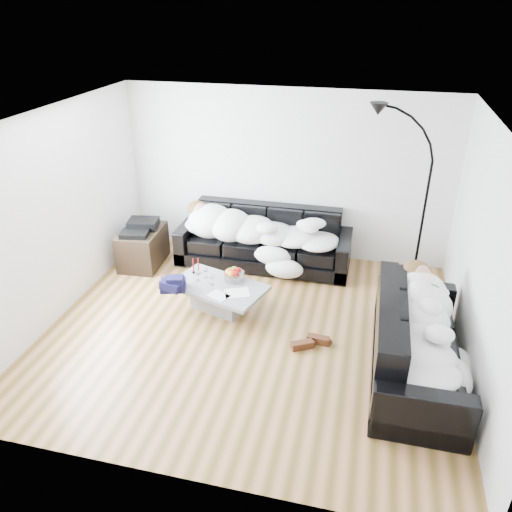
% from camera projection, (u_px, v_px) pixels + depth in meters
% --- Properties ---
extents(ground, '(5.00, 5.00, 0.00)m').
position_uv_depth(ground, '(250.00, 330.00, 6.28)').
color(ground, brown).
rests_on(ground, ground).
extents(wall_back, '(5.00, 0.02, 2.60)m').
position_uv_depth(wall_back, '(286.00, 175.00, 7.61)').
color(wall_back, silver).
rests_on(wall_back, ground).
extents(wall_left, '(0.02, 4.50, 2.60)m').
position_uv_depth(wall_left, '(55.00, 217.00, 6.19)').
color(wall_left, silver).
rests_on(wall_left, ground).
extents(wall_right, '(0.02, 4.50, 2.60)m').
position_uv_depth(wall_right, '(484.00, 261.00, 5.15)').
color(wall_right, silver).
rests_on(wall_right, ground).
extents(ceiling, '(5.00, 5.00, 0.00)m').
position_uv_depth(ceiling, '(249.00, 121.00, 5.07)').
color(ceiling, white).
rests_on(ceiling, ground).
extents(sofa_back, '(2.64, 0.91, 0.86)m').
position_uv_depth(sofa_back, '(264.00, 238.00, 7.65)').
color(sofa_back, black).
rests_on(sofa_back, ground).
extents(sofa_right, '(0.93, 2.18, 0.88)m').
position_uv_depth(sofa_right, '(419.00, 340.00, 5.38)').
color(sofa_right, black).
rests_on(sofa_right, ground).
extents(sleeper_back, '(2.23, 0.77, 0.45)m').
position_uv_depth(sleeper_back, '(263.00, 227.00, 7.51)').
color(sleeper_back, white).
rests_on(sleeper_back, sofa_back).
extents(sleeper_right, '(0.79, 1.87, 0.46)m').
position_uv_depth(sleeper_right, '(422.00, 324.00, 5.28)').
color(sleeper_right, white).
rests_on(sleeper_right, sofa_right).
extents(teal_cushion, '(0.42, 0.38, 0.20)m').
position_uv_depth(teal_cushion, '(415.00, 285.00, 5.84)').
color(teal_cushion, '#094045').
rests_on(teal_cushion, sofa_right).
extents(coffee_table, '(1.37, 1.04, 0.35)m').
position_uv_depth(coffee_table, '(219.00, 297.00, 6.64)').
color(coffee_table, '#939699').
rests_on(coffee_table, ground).
extents(fruit_bowl, '(0.35, 0.35, 0.17)m').
position_uv_depth(fruit_bowl, '(234.00, 274.00, 6.66)').
color(fruit_bowl, white).
rests_on(fruit_bowl, coffee_table).
extents(wine_glass_a, '(0.08, 0.08, 0.15)m').
position_uv_depth(wine_glass_a, '(206.00, 273.00, 6.70)').
color(wine_glass_a, white).
rests_on(wine_glass_a, coffee_table).
extents(wine_glass_b, '(0.07, 0.07, 0.16)m').
position_uv_depth(wine_glass_b, '(198.00, 276.00, 6.63)').
color(wine_glass_b, white).
rests_on(wine_glass_b, coffee_table).
extents(wine_glass_c, '(0.08, 0.08, 0.16)m').
position_uv_depth(wine_glass_c, '(212.00, 279.00, 6.54)').
color(wine_glass_c, white).
rests_on(wine_glass_c, coffee_table).
extents(candle_left, '(0.05, 0.05, 0.22)m').
position_uv_depth(candle_left, '(193.00, 266.00, 6.79)').
color(candle_left, maroon).
rests_on(candle_left, coffee_table).
extents(candle_right, '(0.04, 0.04, 0.23)m').
position_uv_depth(candle_right, '(198.00, 266.00, 6.79)').
color(candle_right, maroon).
rests_on(candle_right, coffee_table).
extents(newspaper_a, '(0.38, 0.34, 0.01)m').
position_uv_depth(newspaper_a, '(237.00, 293.00, 6.38)').
color(newspaper_a, silver).
rests_on(newspaper_a, coffee_table).
extents(newspaper_b, '(0.32, 0.28, 0.01)m').
position_uv_depth(newspaper_b, '(219.00, 295.00, 6.32)').
color(newspaper_b, silver).
rests_on(newspaper_b, coffee_table).
extents(navy_jacket, '(0.37, 0.33, 0.17)m').
position_uv_depth(navy_jacket, '(173.00, 280.00, 6.35)').
color(navy_jacket, black).
rests_on(navy_jacket, coffee_table).
extents(shoes, '(0.53, 0.45, 0.10)m').
position_uv_depth(shoes, '(310.00, 342.00, 5.97)').
color(shoes, '#472311').
rests_on(shoes, ground).
extents(av_cabinet, '(0.62, 0.86, 0.57)m').
position_uv_depth(av_cabinet, '(143.00, 247.00, 7.71)').
color(av_cabinet, black).
rests_on(av_cabinet, ground).
extents(stereo, '(0.49, 0.41, 0.13)m').
position_uv_depth(stereo, '(140.00, 226.00, 7.55)').
color(stereo, black).
rests_on(stereo, av_cabinet).
extents(floor_lamp, '(0.87, 0.58, 2.22)m').
position_uv_depth(floor_lamp, '(424.00, 211.00, 6.85)').
color(floor_lamp, black).
rests_on(floor_lamp, ground).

